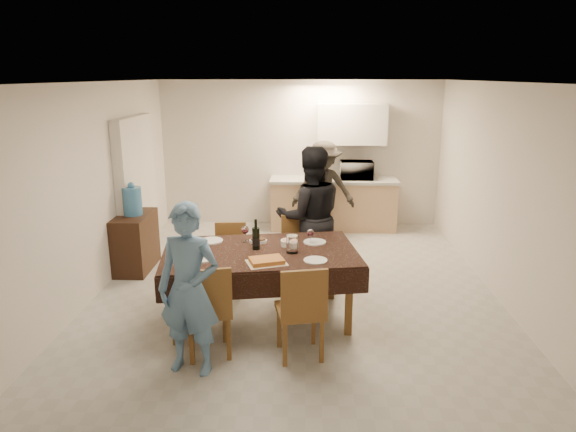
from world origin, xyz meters
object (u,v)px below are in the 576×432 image
Objects in this scene: water_jug at (132,201)px; person_near at (189,290)px; water_pitcher at (292,244)px; savoury_tart at (267,261)px; person_far at (310,217)px; wine_bottle at (256,234)px; console at (136,242)px; microwave at (357,170)px; person_kitchen at (323,189)px; dining_table at (260,254)px.

water_jug is 2.89m from person_near.
water_pitcher is 0.49× the size of savoury_tart.
wine_bottle is at bearing 48.05° from person_far.
wine_bottle is (1.86, -1.45, 0.59)m from console.
water_jug is 0.68× the size of microwave.
wine_bottle is (1.86, -1.45, -0.00)m from water_jug.
person_far is at bearing 79.70° from water_pitcher.
water_pitcher is at bearing 52.85° from savoury_tart.
person_far reaches higher than console.
savoury_tart is 4.20m from microwave.
person_near reaches higher than water_jug.
person_far is 2.13m from person_kitchen.
microwave is (3.28, 2.12, 0.67)m from console.
person_near is (-1.92, -4.67, -0.26)m from microwave.
wine_bottle is at bearing 126.06° from dining_table.
console is 2.79m from water_pitcher.
microwave is 2.70m from person_far.
person_far is at bearing 73.39° from person_near.
microwave is 5.05m from person_near.
microwave is 0.35× the size of person_kitchen.
water_pitcher is at bearing -34.40° from console.
water_jug is 2.74m from water_pitcher.
person_far reaches higher than savoury_tart.
dining_table is at bearing 73.39° from person_near.
person_far is (0.55, 1.05, 0.13)m from dining_table.
water_jug is at bearing 145.60° from water_pitcher.
water_jug is (-1.91, 1.50, 0.21)m from dining_table.
person_near is at bearing -61.92° from water_jug.
wine_bottle reaches higher than dining_table.
person_near is 2.37m from person_far.
dining_table is 3.99× the size of microwave.
savoury_tart is 0.21× the size of person_far.
console is 4.48× the size of water_pitcher.
person_near reaches higher than dining_table.
console is at bearing 145.60° from water_pitcher.
microwave is 0.35× the size of person_near.
console is (-1.91, 1.50, -0.38)m from dining_table.
person_kitchen is (0.43, 3.22, -0.10)m from water_pitcher.
dining_table is at bearing -38.10° from console.
dining_table is 2.46m from console.
person_near is (-0.90, -1.00, -0.11)m from water_pitcher.
dining_table is 1.24× the size of person_far.
wine_bottle is 1.78× the size of water_pitcher.
savoury_tart is at bearing -127.15° from water_pitcher.
dining_table is 0.40m from savoury_tart.
person_near is at bearing 51.37° from person_far.
dining_table is at bearing 69.26° from microwave.
microwave is (1.27, 4.00, 0.22)m from savoury_tart.
wine_bottle is at bearing 76.59° from person_near.
savoury_tart is 0.24× the size of person_near.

